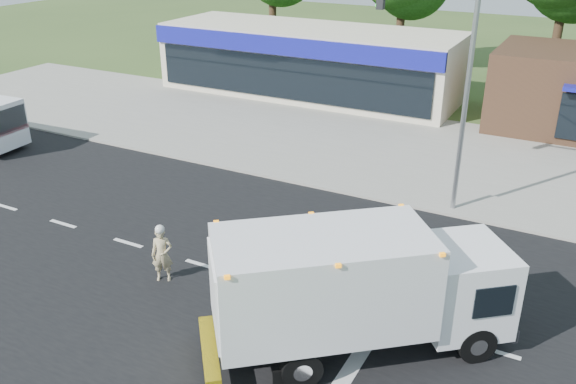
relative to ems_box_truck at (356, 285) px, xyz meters
The scene contains 9 objects.
ground 3.72m from the ems_box_truck, 149.84° to the left, with size 120.00×120.00×0.00m, color #385123.
road_asphalt 3.72m from the ems_box_truck, 149.84° to the left, with size 60.00×14.00×0.02m, color black.
sidewalk 10.35m from the ems_box_truck, 105.67° to the left, with size 60.00×2.40×0.12m, color gray.
parking_apron 15.95m from the ems_box_truck, 99.99° to the left, with size 60.00×9.00×0.02m, color gray.
lane_markings 2.38m from the ems_box_truck, behind, with size 55.20×7.00×0.01m.
ems_box_truck is the anchor object (origin of this frame).
emergency_worker 6.36m from the ems_box_truck, behind, with size 0.76×0.67×1.85m.
retail_strip_mall 24.52m from the ems_box_truck, 118.62° to the left, with size 18.00×6.20×4.00m.
traffic_signal_pole 9.68m from the ems_box_truck, 92.46° to the left, with size 3.51×0.25×8.00m.
Camera 1 is at (7.09, -13.33, 10.01)m, focal length 38.00 mm.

